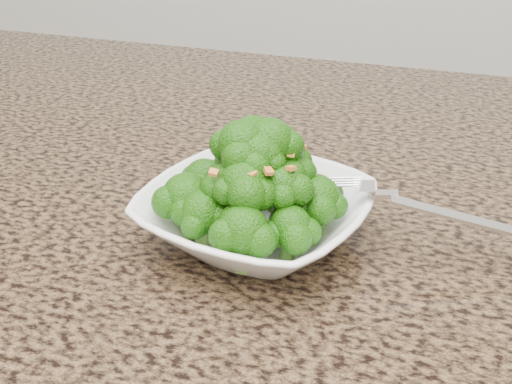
% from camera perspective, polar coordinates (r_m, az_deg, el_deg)
% --- Properties ---
extents(granite_counter, '(1.64, 1.04, 0.03)m').
position_cam_1_polar(granite_counter, '(0.70, -6.64, -0.91)').
color(granite_counter, brown).
rests_on(granite_counter, cabinet).
extents(bowl, '(0.24, 0.24, 0.05)m').
position_cam_1_polar(bowl, '(0.59, 0.00, -2.19)').
color(bowl, white).
rests_on(bowl, granite_counter).
extents(broccoli_pile, '(0.18, 0.18, 0.08)m').
position_cam_1_polar(broccoli_pile, '(0.56, 0.00, 3.47)').
color(broccoli_pile, '#20630B').
rests_on(broccoli_pile, bowl).
extents(garlic_topping, '(0.11, 0.11, 0.01)m').
position_cam_1_polar(garlic_topping, '(0.54, 0.00, 7.52)').
color(garlic_topping, orange).
rests_on(garlic_topping, broccoli_pile).
extents(fork, '(0.19, 0.06, 0.01)m').
position_cam_1_polar(fork, '(0.57, 11.81, -0.20)').
color(fork, silver).
rests_on(fork, bowl).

